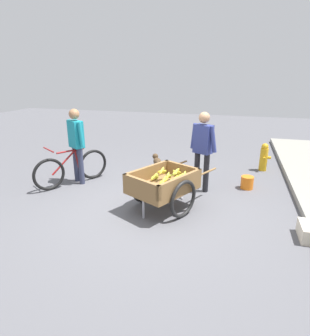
# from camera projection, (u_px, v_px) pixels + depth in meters

# --- Properties ---
(ground_plane) EXTENTS (24.00, 24.00, 0.00)m
(ground_plane) POSITION_uv_depth(u_px,v_px,m) (150.00, 209.00, 5.02)
(ground_plane) COLOR #56565B
(fruit_cart) EXTENTS (1.81, 1.43, 0.73)m
(fruit_cart) POSITION_uv_depth(u_px,v_px,m) (164.00, 185.00, 4.88)
(fruit_cart) COLOR olive
(fruit_cart) RESTS_ON ground
(vendor_person) EXTENTS (0.33, 0.53, 1.57)m
(vendor_person) POSITION_uv_depth(u_px,v_px,m) (203.00, 145.00, 5.52)
(vendor_person) COLOR black
(vendor_person) RESTS_ON ground
(bicycle) EXTENTS (1.43, 0.94, 0.85)m
(bicycle) POSITION_uv_depth(u_px,v_px,m) (72.00, 168.00, 6.02)
(bicycle) COLOR black
(bicycle) RESTS_ON ground
(cyclist_person) EXTENTS (0.35, 0.49, 1.57)m
(cyclist_person) POSITION_uv_depth(u_px,v_px,m) (76.00, 140.00, 5.93)
(cyclist_person) COLOR #333851
(cyclist_person) RESTS_ON ground
(dog) EXTENTS (0.62, 0.37, 0.40)m
(dog) POSITION_uv_depth(u_px,v_px,m) (157.00, 161.00, 6.75)
(dog) COLOR #4C3823
(dog) RESTS_ON ground
(fire_hydrant) EXTENTS (0.25, 0.25, 0.67)m
(fire_hydrant) POSITION_uv_depth(u_px,v_px,m) (264.00, 157.00, 6.87)
(fire_hydrant) COLOR gold
(fire_hydrant) RESTS_ON ground
(plastic_bucket) EXTENTS (0.25, 0.25, 0.26)m
(plastic_bucket) POSITION_uv_depth(u_px,v_px,m) (247.00, 182.00, 5.85)
(plastic_bucket) COLOR orange
(plastic_bucket) RESTS_ON ground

